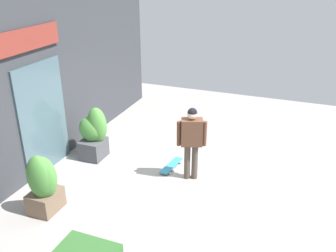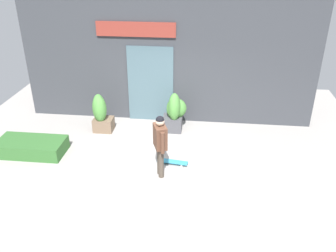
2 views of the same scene
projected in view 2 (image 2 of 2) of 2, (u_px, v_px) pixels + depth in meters
ground_plane at (155, 163)px, 9.29m from camera, size 12.00×12.00×0.00m
building_facade at (167, 61)px, 10.86m from camera, size 8.96×0.31×3.87m
skateboarder at (160, 140)px, 8.39m from camera, size 0.39×0.58×1.61m
skateboard at (172, 162)px, 9.25m from camera, size 0.82×0.31×0.08m
planter_box_left at (101, 113)px, 10.64m from camera, size 0.58×0.56×1.20m
planter_box_right at (174, 112)px, 10.69m from camera, size 0.70×0.68×1.25m
hedge_ledge at (31, 147)px, 9.68m from camera, size 1.81×0.90×0.38m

